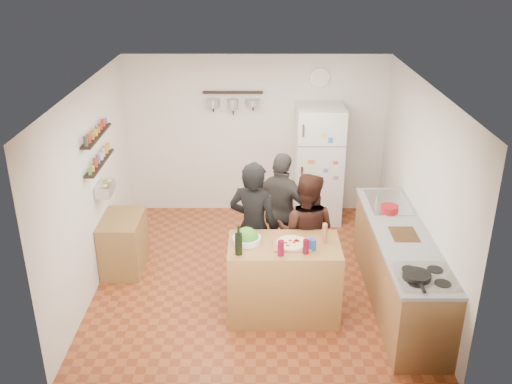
{
  "coord_description": "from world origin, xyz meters",
  "views": [
    {
      "loc": [
        0.02,
        -6.39,
        3.95
      ],
      "look_at": [
        0.0,
        0.1,
        1.15
      ],
      "focal_mm": 40.0,
      "sensor_mm": 36.0,
      "label": 1
    }
  ],
  "objects_px": {
    "prep_island": "(284,279)",
    "side_table": "(124,243)",
    "person_center": "(306,232)",
    "person_left": "(254,227)",
    "red_bowl": "(389,209)",
    "salt_canister": "(313,244)",
    "fridge": "(319,164)",
    "wall_clock": "(320,78)",
    "salad_bowl": "(247,240)",
    "person_back": "(282,212)",
    "skillet": "(417,276)",
    "wine_bottle": "(239,244)",
    "counter_run": "(399,268)",
    "pepper_mill": "(325,235)"
  },
  "relations": [
    {
      "from": "fridge",
      "to": "salt_canister",
      "type": "bearing_deg",
      "value": -97.08
    },
    {
      "from": "prep_island",
      "to": "wall_clock",
      "type": "xyz_separation_m",
      "value": [
        0.63,
        2.89,
        1.69
      ]
    },
    {
      "from": "person_center",
      "to": "person_back",
      "type": "distance_m",
      "value": 0.59
    },
    {
      "from": "person_left",
      "to": "red_bowl",
      "type": "xyz_separation_m",
      "value": [
        1.68,
        0.25,
        0.13
      ]
    },
    {
      "from": "person_back",
      "to": "wall_clock",
      "type": "relative_size",
      "value": 5.29
    },
    {
      "from": "person_back",
      "to": "red_bowl",
      "type": "distance_m",
      "value": 1.35
    },
    {
      "from": "salt_canister",
      "to": "person_center",
      "type": "distance_m",
      "value": 0.72
    },
    {
      "from": "person_center",
      "to": "person_back",
      "type": "relative_size",
      "value": 0.96
    },
    {
      "from": "skillet",
      "to": "side_table",
      "type": "xyz_separation_m",
      "value": [
        -3.34,
        1.74,
        -0.58
      ]
    },
    {
      "from": "pepper_mill",
      "to": "fridge",
      "type": "distance_m",
      "value": 2.52
    },
    {
      "from": "pepper_mill",
      "to": "person_back",
      "type": "xyz_separation_m",
      "value": [
        -0.43,
        1.04,
        -0.21
      ]
    },
    {
      "from": "pepper_mill",
      "to": "counter_run",
      "type": "xyz_separation_m",
      "value": [
        0.93,
        0.21,
        -0.56
      ]
    },
    {
      "from": "salt_canister",
      "to": "prep_island",
      "type": "bearing_deg",
      "value": 158.2
    },
    {
      "from": "wine_bottle",
      "to": "person_back",
      "type": "height_order",
      "value": "person_back"
    },
    {
      "from": "person_back",
      "to": "skillet",
      "type": "height_order",
      "value": "person_back"
    },
    {
      "from": "person_back",
      "to": "side_table",
      "type": "bearing_deg",
      "value": 33.02
    },
    {
      "from": "wall_clock",
      "to": "red_bowl",
      "type": "bearing_deg",
      "value": -71.43
    },
    {
      "from": "pepper_mill",
      "to": "salt_canister",
      "type": "xyz_separation_m",
      "value": [
        -0.15,
        -0.17,
        -0.03
      ]
    },
    {
      "from": "salad_bowl",
      "to": "counter_run",
      "type": "bearing_deg",
      "value": 6.64
    },
    {
      "from": "person_left",
      "to": "skillet",
      "type": "xyz_separation_m",
      "value": [
        1.63,
        -1.28,
        0.11
      ]
    },
    {
      "from": "fridge",
      "to": "salad_bowl",
      "type": "bearing_deg",
      "value": -112.75
    },
    {
      "from": "wine_bottle",
      "to": "wall_clock",
      "type": "height_order",
      "value": "wall_clock"
    },
    {
      "from": "pepper_mill",
      "to": "red_bowl",
      "type": "distance_m",
      "value": 1.16
    },
    {
      "from": "salt_canister",
      "to": "person_back",
      "type": "xyz_separation_m",
      "value": [
        -0.28,
        1.21,
        -0.18
      ]
    },
    {
      "from": "side_table",
      "to": "person_center",
      "type": "bearing_deg",
      "value": -11.07
    },
    {
      "from": "person_center",
      "to": "skillet",
      "type": "bearing_deg",
      "value": 144.0
    },
    {
      "from": "person_center",
      "to": "person_back",
      "type": "height_order",
      "value": "person_back"
    },
    {
      "from": "person_back",
      "to": "counter_run",
      "type": "bearing_deg",
      "value": 179.98
    },
    {
      "from": "wine_bottle",
      "to": "side_table",
      "type": "xyz_separation_m",
      "value": [
        -1.56,
        1.25,
        -0.67
      ]
    },
    {
      "from": "skillet",
      "to": "wine_bottle",
      "type": "bearing_deg",
      "value": 164.37
    },
    {
      "from": "pepper_mill",
      "to": "person_center",
      "type": "bearing_deg",
      "value": 107.51
    },
    {
      "from": "side_table",
      "to": "fridge",
      "type": "bearing_deg",
      "value": 29.7
    },
    {
      "from": "salad_bowl",
      "to": "person_left",
      "type": "height_order",
      "value": "person_left"
    },
    {
      "from": "prep_island",
      "to": "person_left",
      "type": "bearing_deg",
      "value": 121.8
    },
    {
      "from": "salt_canister",
      "to": "fridge",
      "type": "distance_m",
      "value": 2.7
    },
    {
      "from": "prep_island",
      "to": "salt_canister",
      "type": "distance_m",
      "value": 0.61
    },
    {
      "from": "counter_run",
      "to": "wall_clock",
      "type": "xyz_separation_m",
      "value": [
        -0.75,
        2.63,
        1.7
      ]
    },
    {
      "from": "wine_bottle",
      "to": "counter_run",
      "type": "relative_size",
      "value": 0.09
    },
    {
      "from": "fridge",
      "to": "side_table",
      "type": "height_order",
      "value": "fridge"
    },
    {
      "from": "prep_island",
      "to": "counter_run",
      "type": "bearing_deg",
      "value": 10.65
    },
    {
      "from": "person_center",
      "to": "fridge",
      "type": "height_order",
      "value": "fridge"
    },
    {
      "from": "pepper_mill",
      "to": "person_center",
      "type": "xyz_separation_m",
      "value": [
        -0.16,
        0.52,
        -0.24
      ]
    },
    {
      "from": "prep_island",
      "to": "side_table",
      "type": "xyz_separation_m",
      "value": [
        -2.06,
        1.03,
        -0.09
      ]
    },
    {
      "from": "person_center",
      "to": "side_table",
      "type": "distance_m",
      "value": 2.42
    },
    {
      "from": "salt_canister",
      "to": "person_center",
      "type": "relative_size",
      "value": 0.09
    },
    {
      "from": "prep_island",
      "to": "wine_bottle",
      "type": "bearing_deg",
      "value": -156.25
    },
    {
      "from": "person_back",
      "to": "side_table",
      "type": "distance_m",
      "value": 2.12
    },
    {
      "from": "wine_bottle",
      "to": "red_bowl",
      "type": "bearing_deg",
      "value": 29.25
    },
    {
      "from": "prep_island",
      "to": "wall_clock",
      "type": "distance_m",
      "value": 3.41
    },
    {
      "from": "person_center",
      "to": "wall_clock",
      "type": "distance_m",
      "value": 2.73
    }
  ]
}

